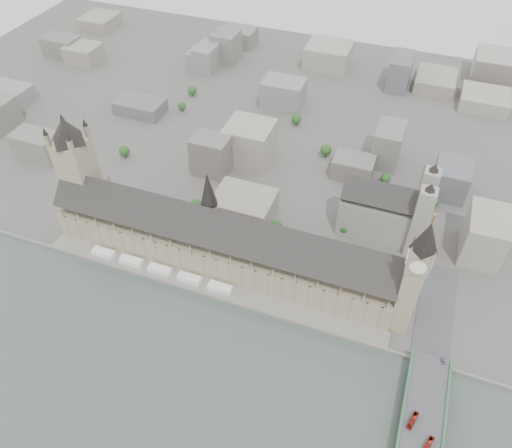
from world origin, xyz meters
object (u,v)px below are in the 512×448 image
(westminster_abbey, at_px, (386,211))
(red_bus_north, at_px, (413,420))
(red_bus_south, at_px, (428,445))
(car_approach, at_px, (443,361))
(victoria_tower, at_px, (78,168))
(elizabeth_tower, at_px, (415,272))
(palace_of_westminster, at_px, (221,242))

(westminster_abbey, distance_m, red_bus_north, 164.77)
(red_bus_south, xyz_separation_m, car_approach, (2.84, 57.40, -0.94))
(red_bus_north, bearing_deg, car_approach, 90.00)
(victoria_tower, distance_m, westminster_abbey, 244.79)
(elizabeth_tower, height_order, red_bus_north, elizabeth_tower)
(westminster_abbey, xyz_separation_m, red_bus_north, (45.21, -157.90, -13.19))
(palace_of_westminster, height_order, red_bus_south, palace_of_westminster)
(palace_of_westminster, relative_size, red_bus_south, 23.29)
(red_bus_south, bearing_deg, elizabeth_tower, 127.95)
(westminster_abbey, relative_size, red_bus_north, 5.78)
(palace_of_westminster, height_order, red_bus_north, palace_of_westminster)
(elizabeth_tower, xyz_separation_m, victoria_tower, (-260.00, 18.00, -2.88))
(elizabeth_tower, distance_m, westminster_abbey, 96.91)
(palace_of_westminster, height_order, victoria_tower, victoria_tower)
(elizabeth_tower, bearing_deg, red_bus_north, -75.65)
(elizabeth_tower, height_order, victoria_tower, elizabeth_tower)
(elizabeth_tower, bearing_deg, red_bus_south, -71.10)
(elizabeth_tower, bearing_deg, victoria_tower, 176.04)
(elizabeth_tower, bearing_deg, palace_of_westminster, 175.15)
(elizabeth_tower, relative_size, westminster_abbey, 1.58)
(elizabeth_tower, bearing_deg, westminster_abbey, 107.29)
(westminster_abbey, bearing_deg, elizabeth_tower, -72.71)
(westminster_abbey, bearing_deg, red_bus_north, -74.02)
(red_bus_south, height_order, car_approach, red_bus_south)
(red_bus_north, height_order, red_bus_south, red_bus_north)
(victoria_tower, height_order, car_approach, victoria_tower)
(palace_of_westminster, xyz_separation_m, elizabeth_tower, (138.00, -11.70, 35.38))
(red_bus_north, bearing_deg, westminster_abbey, 121.48)
(victoria_tower, bearing_deg, red_bus_north, -17.72)
(victoria_tower, bearing_deg, westminster_abbey, 16.50)
(red_bus_north, distance_m, red_bus_south, 15.00)
(victoria_tower, xyz_separation_m, westminster_abbey, (232.92, 69.00, -30.12))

